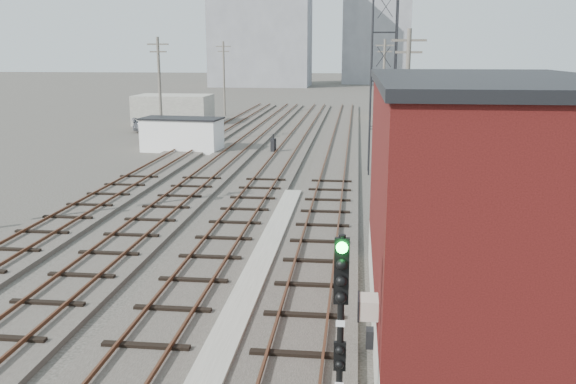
# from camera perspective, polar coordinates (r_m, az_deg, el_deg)

# --- Properties ---
(ground) EXTENTS (320.00, 320.00, 0.00)m
(ground) POSITION_cam_1_polar(r_m,az_deg,el_deg) (65.48, 3.00, 6.15)
(ground) COLOR #282621
(ground) RESTS_ON ground
(track_right) EXTENTS (3.20, 90.00, 0.39)m
(track_right) POSITION_cam_1_polar(r_m,az_deg,el_deg) (44.59, 4.54, 3.00)
(track_right) COLOR #332D28
(track_right) RESTS_ON ground
(track_mid_right) EXTENTS (3.20, 90.00, 0.39)m
(track_mid_right) POSITION_cam_1_polar(r_m,az_deg,el_deg) (44.90, -0.57, 3.11)
(track_mid_right) COLOR #332D28
(track_mid_right) RESTS_ON ground
(track_mid_left) EXTENTS (3.20, 90.00, 0.39)m
(track_mid_left) POSITION_cam_1_polar(r_m,az_deg,el_deg) (45.55, -5.58, 3.20)
(track_mid_left) COLOR #332D28
(track_mid_left) RESTS_ON ground
(track_left) EXTENTS (3.20, 90.00, 0.39)m
(track_left) POSITION_cam_1_polar(r_m,az_deg,el_deg) (46.55, -10.41, 3.25)
(track_left) COLOR #332D28
(track_left) RESTS_ON ground
(platform_curb) EXTENTS (0.90, 28.00, 0.26)m
(platform_curb) POSITION_cam_1_polar(r_m,az_deg,el_deg) (20.70, -3.57, -8.92)
(platform_curb) COLOR gray
(platform_curb) RESTS_ON ground
(brick_building) EXTENTS (6.54, 12.20, 7.22)m
(brick_building) POSITION_cam_1_polar(r_m,az_deg,el_deg) (17.78, 17.88, -1.37)
(brick_building) COLOR gray
(brick_building) RESTS_ON ground
(lattice_tower) EXTENTS (1.60, 1.60, 15.00)m
(lattice_tower) POSITION_cam_1_polar(r_m,az_deg,el_deg) (39.92, 8.94, 12.39)
(lattice_tower) COLOR black
(lattice_tower) RESTS_ON ground
(utility_pole_left_b) EXTENTS (1.80, 0.24, 9.00)m
(utility_pole_left_b) POSITION_cam_1_polar(r_m,az_deg,el_deg) (52.61, -11.90, 9.45)
(utility_pole_left_b) COLOR #595147
(utility_pole_left_b) RESTS_ON ground
(utility_pole_left_c) EXTENTS (1.80, 0.24, 9.00)m
(utility_pole_left_c) POSITION_cam_1_polar(r_m,az_deg,el_deg) (76.73, -6.01, 10.71)
(utility_pole_left_c) COLOR #595147
(utility_pole_left_c) RESTS_ON ground
(utility_pole_right_a) EXTENTS (1.80, 0.24, 9.00)m
(utility_pole_right_a) POSITION_cam_1_polar(r_m,az_deg,el_deg) (33.13, 10.99, 7.51)
(utility_pole_right_a) COLOR #595147
(utility_pole_right_a) RESTS_ON ground
(utility_pole_right_b) EXTENTS (1.80, 0.24, 9.00)m
(utility_pole_right_b) POSITION_cam_1_polar(r_m,az_deg,el_deg) (63.02, 8.94, 10.12)
(utility_pole_right_b) COLOR #595147
(utility_pole_right_b) RESTS_ON ground
(apartment_left) EXTENTS (22.00, 14.00, 30.00)m
(apartment_left) POSITION_cam_1_polar(r_m,az_deg,el_deg) (141.77, -2.54, 15.94)
(apartment_left) COLOR gray
(apartment_left) RESTS_ON ground
(apartment_right) EXTENTS (16.00, 12.00, 26.00)m
(apartment_right) POSITION_cam_1_polar(r_m,az_deg,el_deg) (155.03, 8.24, 14.84)
(apartment_right) COLOR gray
(apartment_right) RESTS_ON ground
(shed_left) EXTENTS (8.00, 5.00, 3.20)m
(shed_left) POSITION_cam_1_polar(r_m,az_deg,el_deg) (68.17, -10.66, 7.57)
(shed_left) COLOR gray
(shed_left) RESTS_ON ground
(shed_right) EXTENTS (6.00, 6.00, 4.00)m
(shed_right) POSITION_cam_1_polar(r_m,az_deg,el_deg) (75.29, 10.42, 8.39)
(shed_right) COLOR gray
(shed_right) RESTS_ON ground
(signal_mast) EXTENTS (0.40, 0.42, 4.47)m
(signal_mast) POSITION_cam_1_polar(r_m,az_deg,el_deg) (12.23, 4.93, -12.07)
(signal_mast) COLOR gray
(signal_mast) RESTS_ON ground
(switch_stand) EXTENTS (0.44, 0.44, 1.46)m
(switch_stand) POSITION_cam_1_polar(r_m,az_deg,el_deg) (47.59, -1.38, 4.39)
(switch_stand) COLOR black
(switch_stand) RESTS_ON ground
(site_trailer) EXTENTS (6.66, 3.43, 2.70)m
(site_trailer) POSITION_cam_1_polar(r_m,az_deg,el_deg) (49.58, -9.89, 5.33)
(site_trailer) COLOR white
(site_trailer) RESTS_ON ground
(car_red) EXTENTS (4.71, 3.69, 1.50)m
(car_red) POSITION_cam_1_polar(r_m,az_deg,el_deg) (54.74, -11.45, 5.34)
(car_red) COLOR maroon
(car_red) RESTS_ON ground
(car_silver) EXTENTS (4.85, 2.63, 1.52)m
(car_silver) POSITION_cam_1_polar(r_m,az_deg,el_deg) (54.18, -10.90, 5.29)
(car_silver) COLOR #A6A8AD
(car_silver) RESTS_ON ground
(car_grey) EXTENTS (5.29, 3.17, 1.43)m
(car_grey) POSITION_cam_1_polar(r_m,az_deg,el_deg) (62.18, -12.07, 6.18)
(car_grey) COLOR slate
(car_grey) RESTS_ON ground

